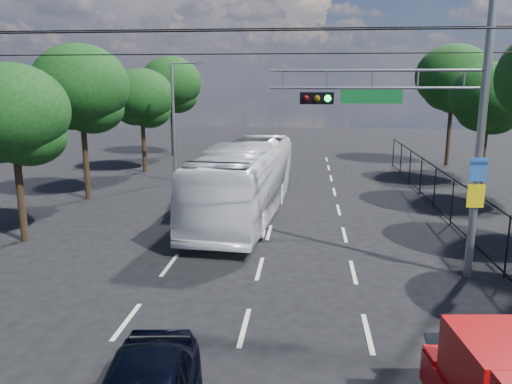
# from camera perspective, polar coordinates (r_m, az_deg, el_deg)

# --- Properties ---
(lane_markings) EXTENTS (6.12, 38.00, 0.01)m
(lane_markings) POSITION_cam_1_polar(r_m,az_deg,el_deg) (22.06, 1.91, -3.12)
(lane_markings) COLOR beige
(lane_markings) RESTS_ON ground
(signal_mast) EXTENTS (6.43, 0.39, 9.50)m
(signal_mast) POSITION_cam_1_polar(r_m,az_deg,el_deg) (15.69, 20.31, 9.22)
(signal_mast) COLOR slate
(signal_mast) RESTS_ON ground
(streetlight_left) EXTENTS (2.09, 0.22, 7.08)m
(streetlight_left) POSITION_cam_1_polar(r_m,az_deg,el_deg) (30.29, -9.12, 8.53)
(streetlight_left) COLOR slate
(streetlight_left) RESTS_ON ground
(utility_wires) EXTENTS (22.00, 5.04, 0.74)m
(utility_wires) POSITION_cam_1_polar(r_m,az_deg,el_deg) (16.16, 0.76, 17.11)
(utility_wires) COLOR black
(utility_wires) RESTS_ON ground
(fence_right) EXTENTS (0.06, 34.03, 2.00)m
(fence_right) POSITION_cam_1_polar(r_m,az_deg,el_deg) (20.91, 22.83, -2.07)
(fence_right) COLOR black
(fence_right) RESTS_ON ground
(tree_right_d) EXTENTS (4.32, 4.32, 7.02)m
(tree_right_d) POSITION_cam_1_polar(r_m,az_deg,el_deg) (30.90, 25.05, 9.31)
(tree_right_d) COLOR black
(tree_right_d) RESTS_ON ground
(tree_right_e) EXTENTS (5.28, 5.28, 8.58)m
(tree_right_e) POSITION_cam_1_polar(r_m,az_deg,el_deg) (38.60, 21.62, 11.60)
(tree_right_e) COLOR black
(tree_right_e) RESTS_ON ground
(tree_left_b) EXTENTS (4.08, 4.08, 6.63)m
(tree_left_b) POSITION_cam_1_polar(r_m,az_deg,el_deg) (20.29, -25.96, 7.43)
(tree_left_b) COLOR black
(tree_left_b) RESTS_ON ground
(tree_left_c) EXTENTS (4.80, 4.80, 7.80)m
(tree_left_c) POSITION_cam_1_polar(r_m,az_deg,el_deg) (26.71, -19.33, 10.62)
(tree_left_c) COLOR black
(tree_left_c) RESTS_ON ground
(tree_left_d) EXTENTS (4.20, 4.20, 6.83)m
(tree_left_d) POSITION_cam_1_polar(r_m,az_deg,el_deg) (34.02, -12.89, 10.10)
(tree_left_d) COLOR black
(tree_left_d) RESTS_ON ground
(tree_left_e) EXTENTS (4.92, 4.92, 7.99)m
(tree_left_e) POSITION_cam_1_polar(r_m,az_deg,el_deg) (41.72, -9.66, 11.72)
(tree_left_e) COLOR black
(tree_left_e) RESTS_ON ground
(white_bus) EXTENTS (3.71, 12.06, 3.31)m
(white_bus) POSITION_cam_1_polar(r_m,az_deg,el_deg) (22.22, -1.24, 1.37)
(white_bus) COLOR white
(white_bus) RESTS_ON ground
(white_van) EXTENTS (1.42, 4.04, 1.33)m
(white_van) POSITION_cam_1_polar(r_m,az_deg,el_deg) (23.55, -6.74, -0.55)
(white_van) COLOR silver
(white_van) RESTS_ON ground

